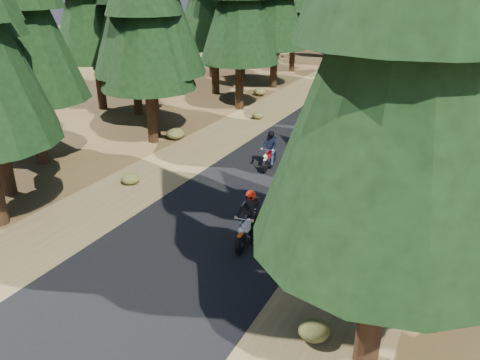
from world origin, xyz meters
The scene contains 7 objects.
ground centered at (0.00, 0.00, 0.00)m, with size 120.00×120.00×0.00m, color #432C18.
road centered at (0.00, 5.00, 0.01)m, with size 6.00×100.00×0.01m, color black.
shoulder_l centered at (-4.60, 5.00, 0.00)m, with size 3.20×100.00×0.01m, color brown.
shoulder_r centered at (4.60, 5.00, 0.00)m, with size 3.20×100.00×0.01m, color brown.
understory_shrubs centered at (2.88, 7.69, 0.29)m, with size 15.79×26.31×0.69m.
rider_lead centered at (1.32, -0.52, 0.58)m, with size 0.71×1.96×1.72m.
rider_follow centered at (-0.63, 5.51, 0.54)m, with size 0.76×1.86×1.61m.
Camera 1 is at (6.75, -11.75, 7.52)m, focal length 35.00 mm.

